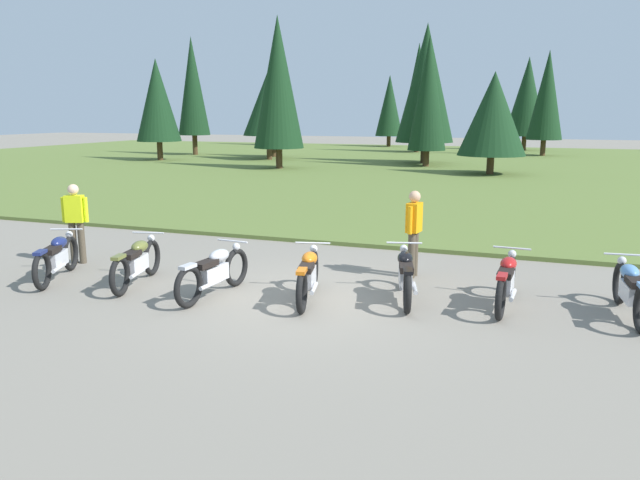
{
  "coord_description": "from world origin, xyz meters",
  "views": [
    {
      "loc": [
        3.61,
        -9.24,
        3.1
      ],
      "look_at": [
        0.0,
        0.6,
        0.9
      ],
      "focal_mm": 34.0,
      "sensor_mm": 36.0,
      "label": 1
    }
  ],
  "objects": [
    {
      "name": "ground_plane",
      "position": [
        0.0,
        0.0,
        0.0
      ],
      "size": [
        140.0,
        140.0,
        0.0
      ],
      "primitive_type": "plane",
      "color": "gray"
    },
    {
      "name": "grass_moorland",
      "position": [
        0.0,
        26.13,
        0.05
      ],
      "size": [
        80.0,
        44.0,
        0.1
      ],
      "primitive_type": "cube",
      "color": "#5B7033",
      "rests_on": "ground"
    },
    {
      "name": "forest_treeline",
      "position": [
        -4.22,
        33.47,
        4.24
      ],
      "size": [
        42.21,
        27.6,
        8.44
      ],
      "color": "#47331E",
      "rests_on": "ground"
    },
    {
      "name": "motorcycle_navy",
      "position": [
        -4.89,
        -0.51,
        0.44
      ],
      "size": [
        0.97,
        1.98,
        0.88
      ],
      "color": "black",
      "rests_on": "ground"
    },
    {
      "name": "motorcycle_olive",
      "position": [
        -3.25,
        -0.29,
        0.44
      ],
      "size": [
        0.74,
        2.07,
        0.88
      ],
      "color": "black",
      "rests_on": "ground"
    },
    {
      "name": "motorcycle_silver",
      "position": [
        -1.56,
        -0.43,
        0.44
      ],
      "size": [
        0.62,
        2.1,
        0.88
      ],
      "color": "black",
      "rests_on": "ground"
    },
    {
      "name": "motorcycle_orange",
      "position": [
        0.04,
        -0.08,
        0.44
      ],
      "size": [
        0.74,
        2.07,
        0.88
      ],
      "color": "black",
      "rests_on": "ground"
    },
    {
      "name": "motorcycle_black",
      "position": [
        1.57,
        0.49,
        0.44
      ],
      "size": [
        0.78,
        2.05,
        0.88
      ],
      "color": "black",
      "rests_on": "ground"
    },
    {
      "name": "motorcycle_red",
      "position": [
        3.19,
        0.69,
        0.44
      ],
      "size": [
        0.62,
        2.1,
        0.88
      ],
      "color": "black",
      "rests_on": "ground"
    },
    {
      "name": "motorcycle_sky_blue",
      "position": [
        5.02,
        0.82,
        0.44
      ],
      "size": [
        0.62,
        2.1,
        0.88
      ],
      "color": "black",
      "rests_on": "ground"
    },
    {
      "name": "rider_in_hivis_vest",
      "position": [
        1.39,
        2.01,
        0.95
      ],
      "size": [
        0.27,
        0.55,
        1.67
      ],
      "color": "#4C4233",
      "rests_on": "ground"
    },
    {
      "name": "rider_checking_bike",
      "position": [
        -5.43,
        0.65,
        0.95
      ],
      "size": [
        0.52,
        0.33,
        1.67
      ],
      "color": "#4C4233",
      "rests_on": "ground"
    }
  ]
}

